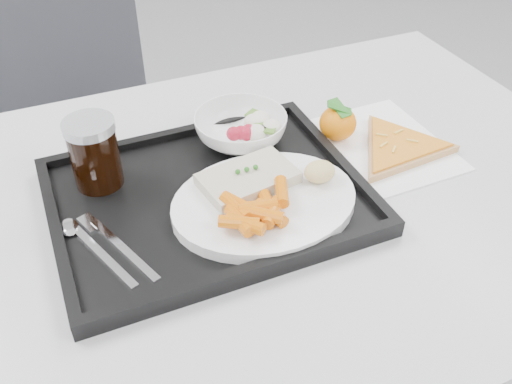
{
  "coord_description": "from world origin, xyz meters",
  "views": [
    {
      "loc": [
        -0.24,
        -0.31,
        1.3
      ],
      "look_at": [
        0.01,
        0.28,
        0.77
      ],
      "focal_mm": 40.0,
      "sensor_mm": 36.0,
      "label": 1
    }
  ],
  "objects_px": {
    "cola_glass": "(94,152)",
    "salad_bowl": "(241,128)",
    "chair": "(76,120)",
    "dinner_plate": "(264,203)",
    "pizza_slice": "(399,147)",
    "tangerine": "(338,123)",
    "tray": "(208,198)",
    "table": "(244,230)"
  },
  "relations": [
    {
      "from": "dinner_plate",
      "to": "salad_bowl",
      "type": "relative_size",
      "value": 1.78
    },
    {
      "from": "salad_bowl",
      "to": "table",
      "type": "bearing_deg",
      "value": -110.1
    },
    {
      "from": "salad_bowl",
      "to": "pizza_slice",
      "type": "height_order",
      "value": "salad_bowl"
    },
    {
      "from": "tray",
      "to": "pizza_slice",
      "type": "bearing_deg",
      "value": -0.4
    },
    {
      "from": "tray",
      "to": "table",
      "type": "bearing_deg",
      "value": -11.25
    },
    {
      "from": "tangerine",
      "to": "tray",
      "type": "bearing_deg",
      "value": -165.01
    },
    {
      "from": "salad_bowl",
      "to": "cola_glass",
      "type": "distance_m",
      "value": 0.24
    },
    {
      "from": "chair",
      "to": "cola_glass",
      "type": "distance_m",
      "value": 0.64
    },
    {
      "from": "salad_bowl",
      "to": "tangerine",
      "type": "relative_size",
      "value": 1.95
    },
    {
      "from": "chair",
      "to": "tangerine",
      "type": "relative_size",
      "value": 11.9
    },
    {
      "from": "dinner_plate",
      "to": "tangerine",
      "type": "height_order",
      "value": "tangerine"
    },
    {
      "from": "table",
      "to": "chair",
      "type": "bearing_deg",
      "value": 104.71
    },
    {
      "from": "chair",
      "to": "salad_bowl",
      "type": "xyz_separation_m",
      "value": [
        0.22,
        -0.56,
        0.25
      ]
    },
    {
      "from": "tangerine",
      "to": "pizza_slice",
      "type": "relative_size",
      "value": 0.26
    },
    {
      "from": "tangerine",
      "to": "pizza_slice",
      "type": "bearing_deg",
      "value": -42.08
    },
    {
      "from": "chair",
      "to": "tangerine",
      "type": "distance_m",
      "value": 0.75
    },
    {
      "from": "table",
      "to": "cola_glass",
      "type": "distance_m",
      "value": 0.26
    },
    {
      "from": "table",
      "to": "tray",
      "type": "height_order",
      "value": "tray"
    },
    {
      "from": "table",
      "to": "pizza_slice",
      "type": "xyz_separation_m",
      "value": [
        0.28,
        0.01,
        0.08
      ]
    },
    {
      "from": "table",
      "to": "tray",
      "type": "bearing_deg",
      "value": 168.75
    },
    {
      "from": "dinner_plate",
      "to": "cola_glass",
      "type": "height_order",
      "value": "cola_glass"
    },
    {
      "from": "salad_bowl",
      "to": "tangerine",
      "type": "xyz_separation_m",
      "value": [
        0.16,
        -0.04,
        -0.0
      ]
    },
    {
      "from": "tray",
      "to": "chair",
      "type": "bearing_deg",
      "value": 100.6
    },
    {
      "from": "table",
      "to": "chair",
      "type": "height_order",
      "value": "chair"
    },
    {
      "from": "pizza_slice",
      "to": "dinner_plate",
      "type": "bearing_deg",
      "value": -168.06
    },
    {
      "from": "cola_glass",
      "to": "salad_bowl",
      "type": "bearing_deg",
      "value": 4.86
    },
    {
      "from": "cola_glass",
      "to": "pizza_slice",
      "type": "relative_size",
      "value": 0.36
    },
    {
      "from": "tangerine",
      "to": "chair",
      "type": "bearing_deg",
      "value": 122.4
    },
    {
      "from": "tray",
      "to": "salad_bowl",
      "type": "height_order",
      "value": "salad_bowl"
    },
    {
      "from": "chair",
      "to": "dinner_plate",
      "type": "bearing_deg",
      "value": -75.35
    },
    {
      "from": "tangerine",
      "to": "cola_glass",
      "type": "bearing_deg",
      "value": 176.56
    },
    {
      "from": "chair",
      "to": "cola_glass",
      "type": "bearing_deg",
      "value": -91.38
    },
    {
      "from": "tray",
      "to": "cola_glass",
      "type": "distance_m",
      "value": 0.18
    },
    {
      "from": "dinner_plate",
      "to": "tangerine",
      "type": "bearing_deg",
      "value": 33.82
    },
    {
      "from": "chair",
      "to": "dinner_plate",
      "type": "xyz_separation_m",
      "value": [
        0.19,
        -0.73,
        0.24
      ]
    },
    {
      "from": "chair",
      "to": "pizza_slice",
      "type": "xyz_separation_m",
      "value": [
        0.46,
        -0.67,
        0.22
      ]
    },
    {
      "from": "chair",
      "to": "tangerine",
      "type": "xyz_separation_m",
      "value": [
        0.38,
        -0.6,
        0.25
      ]
    },
    {
      "from": "table",
      "to": "pizza_slice",
      "type": "distance_m",
      "value": 0.29
    },
    {
      "from": "dinner_plate",
      "to": "tangerine",
      "type": "distance_m",
      "value": 0.23
    },
    {
      "from": "cola_glass",
      "to": "pizza_slice",
      "type": "height_order",
      "value": "cola_glass"
    },
    {
      "from": "dinner_plate",
      "to": "pizza_slice",
      "type": "distance_m",
      "value": 0.28
    },
    {
      "from": "salad_bowl",
      "to": "pizza_slice",
      "type": "distance_m",
      "value": 0.26
    }
  ]
}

